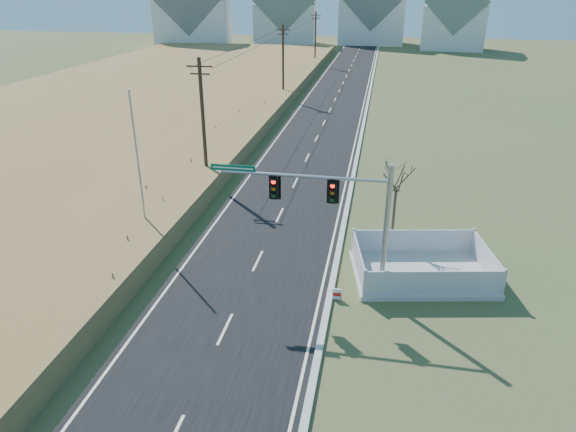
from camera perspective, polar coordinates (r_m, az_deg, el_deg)
The scene contains 16 objects.
ground at distance 24.27m, azimuth -5.62°, elevation -9.69°, with size 260.00×260.00×0.00m, color #435629.
road at distance 70.77m, azimuth 5.58°, elevation 13.38°, with size 8.00×180.00×0.06m, color black.
curb at distance 70.53m, azimuth 9.02°, elevation 13.21°, with size 0.30×180.00×0.18m, color #B2AFA8.
reed_marsh at distance 67.58m, azimuth -16.49°, elevation 12.52°, with size 38.00×110.00×1.30m, color olive.
utility_pole_near at distance 37.46m, azimuth -9.41°, elevation 10.45°, with size 1.80×0.26×9.00m.
utility_pole_mid at distance 66.00m, azimuth -0.55°, elevation 16.78°, with size 1.80×0.26×9.00m.
utility_pole_far at distance 95.44m, azimuth 3.06°, elevation 19.16°, with size 1.80×0.26×9.00m.
condo_nw at distance 127.17m, azimuth -10.55°, elevation 21.52°, with size 17.69×13.38×19.05m.
condo_nnw at distance 129.60m, azimuth -0.26°, elevation 21.60°, with size 14.93×11.17×17.03m.
condo_n at distance 131.40m, azimuth 9.36°, elevation 21.64°, with size 15.27×10.20×18.54m.
condo_ne at distance 124.19m, azimuth 18.06°, elevation 20.33°, with size 14.12×10.51×16.52m.
traffic_signal_mast at distance 23.08m, azimuth 6.39°, elevation 0.07°, with size 8.28×0.56×6.59m.
fence_enclosure at distance 26.95m, azimuth 14.58°, elevation -5.93°, with size 7.50×5.78×1.55m.
open_sign at distance 24.38m, azimuth 5.47°, elevation -8.65°, with size 0.46×0.07×0.57m.
flagpole at distance 29.75m, azimuth -16.06°, elevation 3.54°, with size 0.39×0.39×8.58m.
bare_tree at distance 28.00m, azimuth 12.06°, elevation 4.39°, with size 1.97×1.97×5.23m.
Camera 1 is at (5.91, -19.20, 13.61)m, focal length 32.00 mm.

